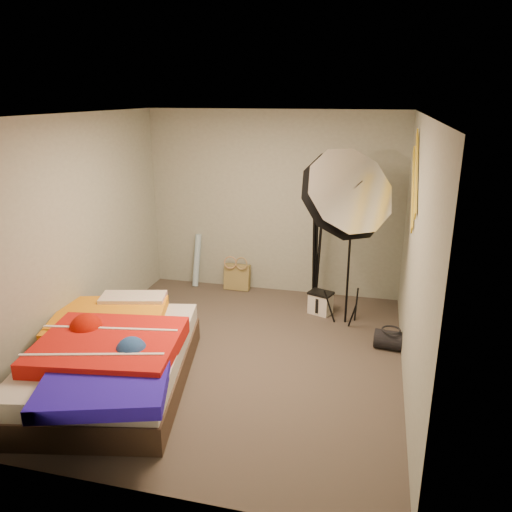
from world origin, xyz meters
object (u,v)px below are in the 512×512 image
(duffel_bag, at_px, (390,340))
(camera_tripod, at_px, (316,245))
(tote_bag, at_px, (237,277))
(photo_umbrella, at_px, (344,196))
(camera_case, at_px, (320,303))
(bed, at_px, (111,358))
(wrapping_roll, at_px, (197,260))

(duffel_bag, distance_m, camera_tripod, 1.60)
(tote_bag, relative_size, photo_umbrella, 0.16)
(photo_umbrella, distance_m, camera_tripod, 1.11)
(tote_bag, bearing_deg, camera_tripod, -11.81)
(camera_case, distance_m, camera_tripod, 0.76)
(camera_case, relative_size, duffel_bag, 0.79)
(photo_umbrella, bearing_deg, camera_case, 122.31)
(bed, relative_size, photo_umbrella, 1.04)
(wrapping_roll, height_order, bed, wrapping_roll)
(camera_case, bearing_deg, duffel_bag, -20.70)
(wrapping_roll, height_order, duffel_bag, wrapping_roll)
(bed, relative_size, camera_tripod, 1.62)
(duffel_bag, relative_size, camera_tripod, 0.24)
(photo_umbrella, bearing_deg, tote_bag, 147.90)
(tote_bag, relative_size, wrapping_roll, 0.49)
(tote_bag, relative_size, bed, 0.16)
(wrapping_roll, distance_m, bed, 2.72)
(camera_case, bearing_deg, wrapping_roll, -176.55)
(bed, bearing_deg, photo_umbrella, 41.20)
(wrapping_roll, bearing_deg, bed, -87.14)
(duffel_bag, bearing_deg, photo_umbrella, 155.82)
(camera_case, bearing_deg, camera_tripod, 132.24)
(wrapping_roll, height_order, camera_tripod, camera_tripod)
(tote_bag, xyz_separation_m, bed, (-0.48, -2.69, 0.11))
(bed, height_order, camera_tripod, camera_tripod)
(wrapping_roll, relative_size, camera_tripod, 0.53)
(camera_case, height_order, camera_tripod, camera_tripod)
(wrapping_roll, xyz_separation_m, bed, (0.14, -2.72, -0.09))
(camera_tripod, bearing_deg, photo_umbrella, -61.98)
(camera_case, height_order, bed, bed)
(duffel_bag, bearing_deg, bed, -145.75)
(wrapping_roll, distance_m, photo_umbrella, 2.64)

